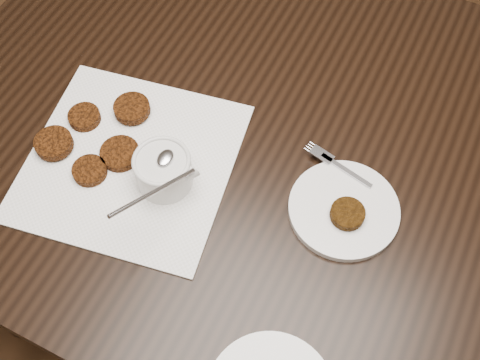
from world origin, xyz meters
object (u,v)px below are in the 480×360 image
at_px(sauce_ramekin, 161,160).
at_px(plate_with_patty, 344,207).
at_px(napkin, 131,162).
at_px(table, 312,251).

xyz_separation_m(sauce_ramekin, plate_with_patty, (0.28, 0.08, -0.06)).
bearing_deg(napkin, table, 26.41).
relative_size(napkin, plate_with_patty, 1.90).
xyz_separation_m(table, sauce_ramekin, (-0.24, -0.16, 0.44)).
relative_size(table, plate_with_patty, 8.32).
xyz_separation_m(napkin, sauce_ramekin, (0.07, -0.01, 0.07)).
relative_size(table, sauce_ramekin, 11.52).
bearing_deg(table, sauce_ramekin, -145.96).
distance_m(sauce_ramekin, plate_with_patty, 0.30).
relative_size(table, napkin, 4.38).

